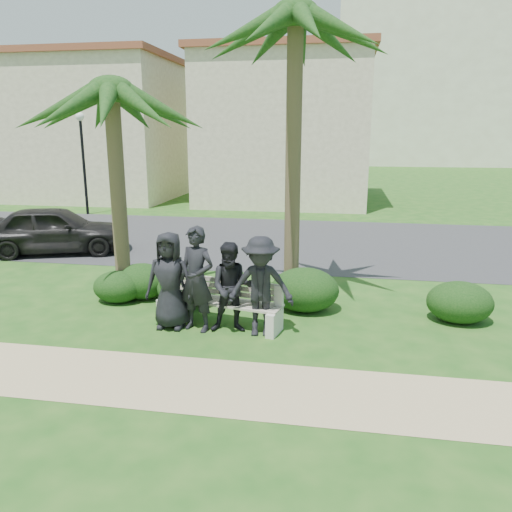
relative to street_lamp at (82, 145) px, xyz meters
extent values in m
plane|color=#1C4F16|center=(9.00, -12.00, -2.94)|extent=(160.00, 160.00, 0.00)
cube|color=tan|center=(9.00, -13.80, -2.94)|extent=(30.00, 1.60, 0.01)
cube|color=#2D2D30|center=(9.00, -4.00, -2.94)|extent=(160.00, 8.00, 0.01)
cube|color=#BCAE8D|center=(-3.00, 6.00, 0.56)|extent=(10.00, 8.00, 7.00)
cube|color=brown|center=(-3.00, 6.00, 4.21)|extent=(10.40, 8.40, 0.30)
cube|color=#BCAE8D|center=(8.00, 6.00, 0.56)|extent=(8.00, 8.00, 7.00)
cube|color=brown|center=(8.00, 6.00, 4.21)|extent=(8.40, 8.40, 0.30)
cube|color=beige|center=(23.00, 43.00, 7.06)|extent=(26.00, 18.00, 20.00)
cylinder|color=black|center=(0.00, 0.00, -0.94)|extent=(0.12, 0.12, 4.00)
sphere|color=white|center=(0.00, 0.00, 1.16)|extent=(0.36, 0.36, 0.36)
cube|color=#9D9484|center=(8.79, -11.59, -2.50)|extent=(2.40, 0.99, 0.04)
cube|color=#9D9484|center=(8.79, -11.35, -2.26)|extent=(2.30, 0.51, 0.27)
cube|color=beige|center=(7.69, -11.59, -2.73)|extent=(0.26, 0.56, 0.43)
cube|color=beige|center=(9.88, -11.59, -2.73)|extent=(0.26, 0.56, 0.43)
imported|color=black|center=(7.95, -11.81, -2.06)|extent=(0.88, 0.58, 1.78)
imported|color=black|center=(8.46, -11.85, -2.00)|extent=(0.79, 0.63, 1.90)
imported|color=black|center=(9.09, -11.81, -2.13)|extent=(0.88, 0.73, 1.63)
imported|color=black|center=(9.62, -11.88, -2.06)|extent=(1.22, 0.79, 1.77)
ellipsoid|color=black|center=(6.36, -10.63, -2.61)|extent=(1.04, 0.86, 0.68)
ellipsoid|color=black|center=(6.77, -10.30, -2.56)|extent=(1.18, 0.98, 0.77)
ellipsoid|color=black|center=(7.82, -10.62, -2.57)|extent=(1.14, 0.94, 0.74)
ellipsoid|color=black|center=(10.28, -10.47, -2.50)|extent=(1.36, 1.12, 0.89)
ellipsoid|color=black|center=(13.21, -10.60, -2.55)|extent=(1.21, 1.00, 0.79)
cylinder|color=brown|center=(6.37, -10.33, -0.79)|extent=(0.32, 0.32, 4.30)
cylinder|color=brown|center=(9.93, -9.72, -0.10)|extent=(0.32, 0.32, 5.68)
imported|color=black|center=(2.67, -6.88, -2.24)|extent=(4.43, 2.91, 1.40)
camera|label=1|loc=(10.95, -20.01, 0.54)|focal=35.00mm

